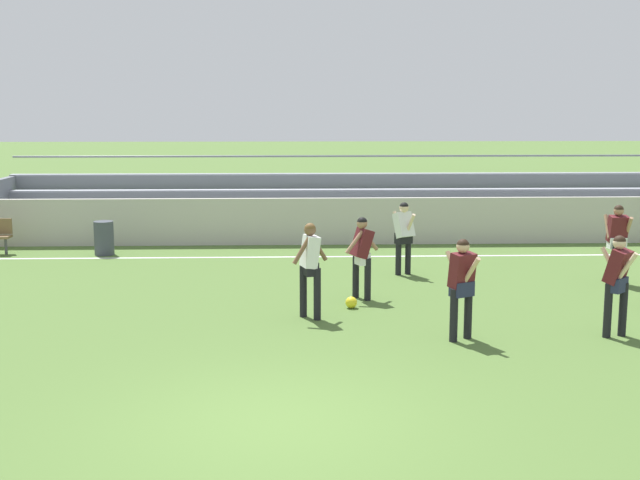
{
  "coord_description": "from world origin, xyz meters",
  "views": [
    {
      "loc": [
        0.2,
        -9.19,
        3.72
      ],
      "look_at": [
        0.79,
        7.59,
        0.96
      ],
      "focal_mm": 45.56,
      "sensor_mm": 36.0,
      "label": 1
    }
  ],
  "objects_px": {
    "player_dark_trailing_run": "(617,277)",
    "soccer_ball": "(351,302)",
    "player_white_pressing_high": "(404,232)",
    "player_dark_deep_cover": "(462,280)",
    "player_white_challenging": "(310,262)",
    "player_dark_overlapping": "(362,251)",
    "trash_bin": "(104,238)",
    "bleacher_stand": "(360,202)",
    "player_dark_dropping_back": "(617,237)"
  },
  "relations": [
    {
      "from": "player_white_challenging",
      "to": "player_dark_overlapping",
      "type": "height_order",
      "value": "player_white_challenging"
    },
    {
      "from": "player_dark_deep_cover",
      "to": "player_dark_dropping_back",
      "type": "xyz_separation_m",
      "value": [
        4.15,
        4.08,
        0.02
      ]
    },
    {
      "from": "soccer_ball",
      "to": "bleacher_stand",
      "type": "bearing_deg",
      "value": 84.14
    },
    {
      "from": "player_dark_trailing_run",
      "to": "soccer_ball",
      "type": "bearing_deg",
      "value": 153.82
    },
    {
      "from": "player_dark_dropping_back",
      "to": "trash_bin",
      "type": "bearing_deg",
      "value": 161.74
    },
    {
      "from": "bleacher_stand",
      "to": "player_white_challenging",
      "type": "relative_size",
      "value": 12.24
    },
    {
      "from": "trash_bin",
      "to": "player_dark_dropping_back",
      "type": "relative_size",
      "value": 0.51
    },
    {
      "from": "player_white_pressing_high",
      "to": "player_dark_deep_cover",
      "type": "height_order",
      "value": "player_dark_deep_cover"
    },
    {
      "from": "player_dark_trailing_run",
      "to": "player_white_pressing_high",
      "type": "relative_size",
      "value": 1.03
    },
    {
      "from": "player_dark_trailing_run",
      "to": "player_white_pressing_high",
      "type": "distance_m",
      "value": 5.8
    },
    {
      "from": "player_white_challenging",
      "to": "soccer_ball",
      "type": "relative_size",
      "value": 7.79
    },
    {
      "from": "player_dark_overlapping",
      "to": "player_dark_dropping_back",
      "type": "height_order",
      "value": "player_dark_dropping_back"
    },
    {
      "from": "trash_bin",
      "to": "player_dark_dropping_back",
      "type": "xyz_separation_m",
      "value": [
        11.64,
        -3.84,
        0.58
      ]
    },
    {
      "from": "player_dark_overlapping",
      "to": "player_dark_deep_cover",
      "type": "bearing_deg",
      "value": -64.89
    },
    {
      "from": "bleacher_stand",
      "to": "player_dark_overlapping",
      "type": "height_order",
      "value": "bleacher_stand"
    },
    {
      "from": "trash_bin",
      "to": "player_dark_trailing_run",
      "type": "height_order",
      "value": "player_dark_trailing_run"
    },
    {
      "from": "player_dark_dropping_back",
      "to": "soccer_ball",
      "type": "distance_m",
      "value": 6.14
    },
    {
      "from": "player_dark_trailing_run",
      "to": "soccer_ball",
      "type": "xyz_separation_m",
      "value": [
        -4.17,
        2.05,
        -0.89
      ]
    },
    {
      "from": "trash_bin",
      "to": "soccer_ball",
      "type": "distance_m",
      "value": 8.24
    },
    {
      "from": "player_dark_trailing_run",
      "to": "player_dark_dropping_back",
      "type": "bearing_deg",
      "value": 68.14
    },
    {
      "from": "trash_bin",
      "to": "player_white_challenging",
      "type": "height_order",
      "value": "player_white_challenging"
    },
    {
      "from": "trash_bin",
      "to": "player_dark_deep_cover",
      "type": "bearing_deg",
      "value": -46.63
    },
    {
      "from": "bleacher_stand",
      "to": "player_dark_deep_cover",
      "type": "distance_m",
      "value": 11.15
    },
    {
      "from": "player_white_pressing_high",
      "to": "player_dark_trailing_run",
      "type": "bearing_deg",
      "value": -61.39
    },
    {
      "from": "bleacher_stand",
      "to": "player_dark_trailing_run",
      "type": "distance_m",
      "value": 11.49
    },
    {
      "from": "player_dark_overlapping",
      "to": "player_dark_deep_cover",
      "type": "height_order",
      "value": "player_dark_deep_cover"
    },
    {
      "from": "player_dark_deep_cover",
      "to": "player_white_challenging",
      "type": "bearing_deg",
      "value": 148.77
    },
    {
      "from": "player_white_pressing_high",
      "to": "player_dark_dropping_back",
      "type": "relative_size",
      "value": 0.97
    },
    {
      "from": "bleacher_stand",
      "to": "trash_bin",
      "type": "bearing_deg",
      "value": -154.71
    },
    {
      "from": "player_white_pressing_high",
      "to": "soccer_ball",
      "type": "bearing_deg",
      "value": -114.52
    },
    {
      "from": "trash_bin",
      "to": "player_white_pressing_high",
      "type": "xyz_separation_m",
      "value": [
        7.26,
        -2.72,
        0.54
      ]
    },
    {
      "from": "bleacher_stand",
      "to": "player_dark_trailing_run",
      "type": "bearing_deg",
      "value": -73.6
    },
    {
      "from": "player_dark_overlapping",
      "to": "player_dark_dropping_back",
      "type": "bearing_deg",
      "value": 12.22
    },
    {
      "from": "bleacher_stand",
      "to": "soccer_ball",
      "type": "relative_size",
      "value": 95.37
    },
    {
      "from": "bleacher_stand",
      "to": "player_dark_deep_cover",
      "type": "height_order",
      "value": "bleacher_stand"
    },
    {
      "from": "player_dark_deep_cover",
      "to": "soccer_ball",
      "type": "bearing_deg",
      "value": 126.79
    },
    {
      "from": "player_white_challenging",
      "to": "player_dark_dropping_back",
      "type": "distance_m",
      "value": 7.06
    },
    {
      "from": "player_dark_overlapping",
      "to": "player_dark_trailing_run",
      "type": "xyz_separation_m",
      "value": [
        3.91,
        -2.78,
        0.04
      ]
    },
    {
      "from": "bleacher_stand",
      "to": "player_white_pressing_high",
      "type": "height_order",
      "value": "bleacher_stand"
    },
    {
      "from": "player_dark_overlapping",
      "to": "player_dark_dropping_back",
      "type": "relative_size",
      "value": 0.96
    },
    {
      "from": "trash_bin",
      "to": "player_white_pressing_high",
      "type": "distance_m",
      "value": 7.77
    },
    {
      "from": "player_dark_deep_cover",
      "to": "soccer_ball",
      "type": "distance_m",
      "value": 2.82
    },
    {
      "from": "player_dark_overlapping",
      "to": "player_dark_deep_cover",
      "type": "xyz_separation_m",
      "value": [
        1.35,
        -2.89,
        0.03
      ]
    },
    {
      "from": "player_dark_dropping_back",
      "to": "player_dark_overlapping",
      "type": "bearing_deg",
      "value": -167.78
    },
    {
      "from": "player_white_challenging",
      "to": "soccer_ball",
      "type": "xyz_separation_m",
      "value": [
        0.78,
        0.7,
        -0.92
      ]
    },
    {
      "from": "bleacher_stand",
      "to": "soccer_ball",
      "type": "distance_m",
      "value": 9.06
    },
    {
      "from": "trash_bin",
      "to": "player_dark_trailing_run",
      "type": "xyz_separation_m",
      "value": [
        10.04,
        -7.82,
        0.57
      ]
    },
    {
      "from": "player_white_challenging",
      "to": "player_dark_trailing_run",
      "type": "height_order",
      "value": "player_white_challenging"
    },
    {
      "from": "bleacher_stand",
      "to": "player_dark_trailing_run",
      "type": "xyz_separation_m",
      "value": [
        3.25,
        -11.03,
        0.06
      ]
    },
    {
      "from": "player_white_challenging",
      "to": "player_dark_trailing_run",
      "type": "bearing_deg",
      "value": -15.23
    }
  ]
}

